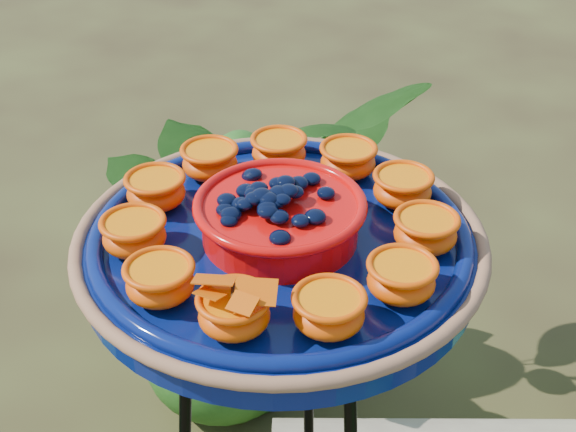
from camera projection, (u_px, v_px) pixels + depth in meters
name	position (u px, v px, depth m)	size (l,w,h in m)	color
feeder_dish	(280.00, 238.00, 0.95)	(0.52, 0.52, 0.11)	#071555
shrub_back_left	(243.00, 236.00, 1.92)	(0.75, 0.65, 0.83)	#1E4E14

